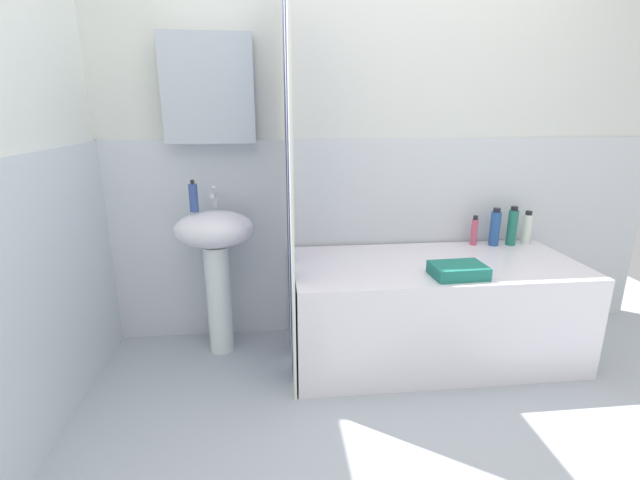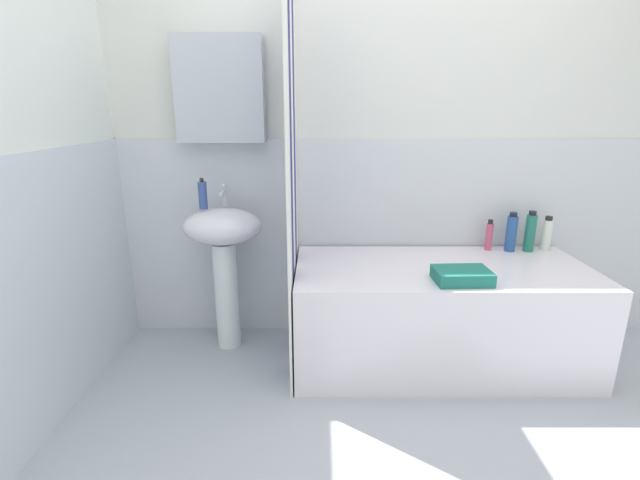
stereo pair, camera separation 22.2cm
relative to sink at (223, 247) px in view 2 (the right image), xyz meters
The scene contains 12 objects.
wall_back_tiled 1.03m from the sink, 15.45° to the left, with size 3.60×0.18×2.40m.
wall_left_tiled 1.08m from the sink, 134.16° to the right, with size 0.07×1.81×2.40m.
sink is the anchor object (origin of this frame).
faucet 0.30m from the sink, 90.00° to the left, with size 0.03×0.12×0.12m.
soap_dispenser 0.32m from the sink, behind, with size 0.05×0.05×0.17m.
bathtub 1.26m from the sink, ahead, with size 1.56×0.72×0.56m, color white.
shower_curtain 0.58m from the sink, 22.54° to the right, with size 0.01×0.72×2.00m.
shampoo_bottle 1.88m from the sink, ahead, with size 0.06×0.06×0.21m.
lotion_bottle 1.77m from the sink, ahead, with size 0.06×0.06×0.24m.
body_wash_bottle 1.67m from the sink, ahead, with size 0.06×0.06×0.23m.
conditioner_bottle 1.55m from the sink, ahead, with size 0.04×0.04×0.18m.
towel_folded 1.29m from the sink, 17.70° to the right, with size 0.26×0.18×0.06m, color #207264.
Camera 2 is at (-0.36, -1.39, 1.37)m, focal length 25.13 mm.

